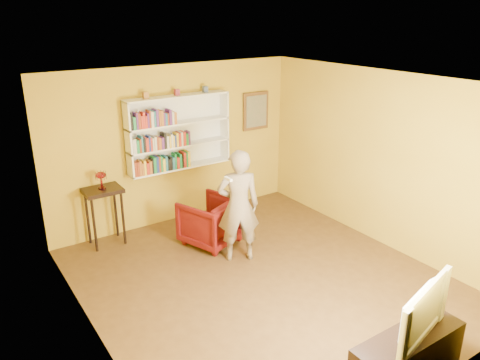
% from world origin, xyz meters
% --- Properties ---
extents(room_shell, '(5.30, 5.80, 2.88)m').
position_xyz_m(room_shell, '(0.00, 0.00, 1.02)').
color(room_shell, '#4A3117').
rests_on(room_shell, ground).
extents(bookshelf, '(1.80, 0.29, 1.23)m').
position_xyz_m(bookshelf, '(0.00, 2.41, 1.59)').
color(bookshelf, white).
rests_on(bookshelf, room_shell).
extents(books_row_lower, '(0.99, 0.19, 0.27)m').
position_xyz_m(books_row_lower, '(-0.36, 2.30, 1.13)').
color(books_row_lower, maroon).
rests_on(books_row_lower, bookshelf).
extents(books_row_middle, '(1.00, 0.19, 0.26)m').
position_xyz_m(books_row_middle, '(-0.35, 2.30, 1.50)').
color(books_row_middle, beige).
rests_on(books_row_middle, bookshelf).
extents(books_row_upper, '(0.77, 0.19, 0.27)m').
position_xyz_m(books_row_upper, '(-0.47, 2.30, 1.89)').
color(books_row_upper, black).
rests_on(books_row_upper, bookshelf).
extents(ornament_left, '(0.08, 0.08, 0.11)m').
position_xyz_m(ornament_left, '(-0.54, 2.35, 2.27)').
color(ornament_left, '#A36B2E').
rests_on(ornament_left, bookshelf).
extents(ornament_centre, '(0.07, 0.07, 0.10)m').
position_xyz_m(ornament_centre, '(-0.00, 2.35, 2.26)').
color(ornament_centre, '#8E2F42').
rests_on(ornament_centre, bookshelf).
extents(ornament_right, '(0.08, 0.08, 0.10)m').
position_xyz_m(ornament_right, '(0.52, 2.35, 2.27)').
color(ornament_right, '#455374').
rests_on(ornament_right, bookshelf).
extents(framed_painting, '(0.55, 0.05, 0.70)m').
position_xyz_m(framed_painting, '(1.65, 2.46, 1.75)').
color(framed_painting, brown).
rests_on(framed_painting, room_shell).
extents(console_table, '(0.57, 0.44, 0.93)m').
position_xyz_m(console_table, '(-1.40, 2.25, 0.77)').
color(console_table, black).
rests_on(console_table, ground).
extents(ruby_lustre, '(0.17, 0.16, 0.27)m').
position_xyz_m(ruby_lustre, '(-1.40, 2.25, 1.13)').
color(ruby_lustre, maroon).
rests_on(ruby_lustre, console_table).
extents(armchair, '(1.03, 1.04, 0.75)m').
position_xyz_m(armchair, '(-0.01, 1.35, 0.37)').
color(armchair, '#430408').
rests_on(armchair, ground).
extents(person, '(0.73, 0.62, 1.70)m').
position_xyz_m(person, '(0.07, 0.68, 0.85)').
color(person, '#7A6959').
rests_on(person, ground).
extents(game_remote, '(0.04, 0.15, 0.04)m').
position_xyz_m(game_remote, '(-0.25, 0.45, 1.40)').
color(game_remote, white).
rests_on(game_remote, person).
extents(tv_cabinet, '(1.32, 0.40, 0.47)m').
position_xyz_m(tv_cabinet, '(0.16, -2.25, 0.24)').
color(tv_cabinet, black).
rests_on(tv_cabinet, ground).
extents(television, '(1.06, 0.39, 0.61)m').
position_xyz_m(television, '(0.16, -2.25, 0.78)').
color(television, black).
rests_on(television, tv_cabinet).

